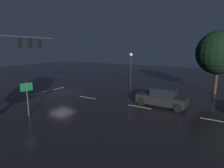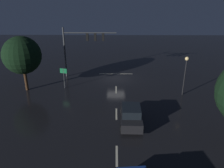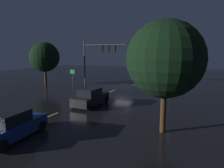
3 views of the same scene
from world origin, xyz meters
TOP-DOWN VIEW (x-y plane):
  - ground_plane at (0.00, 0.00)m, footprint 80.00×80.00m
  - traffic_signal_assembly at (4.61, -0.91)m, footprint 7.32×0.47m
  - lane_dash_far at (0.00, 4.00)m, footprint 0.16×2.20m
  - lane_dash_mid at (0.00, 10.00)m, footprint 0.16×2.20m
  - lane_dash_near at (0.00, 16.00)m, footprint 0.16×2.20m
  - stop_bar at (0.00, -2.10)m, footprint 5.00×0.16m
  - car_approaching at (-1.30, 11.62)m, footprint 1.98×4.40m
  - street_lamp_left_kerb at (-7.80, 5.33)m, footprint 0.44×0.44m
  - route_sign at (6.49, 3.53)m, footprint 0.89×0.26m
  - tree_right_near at (11.02, 4.18)m, footprint 4.45×4.45m

SIDE VIEW (x-z plane):
  - ground_plane at x=0.00m, z-range 0.00..0.00m
  - lane_dash_far at x=0.00m, z-range 0.00..0.01m
  - lane_dash_mid at x=0.00m, z-range 0.00..0.01m
  - lane_dash_near at x=0.00m, z-range 0.00..0.01m
  - stop_bar at x=0.00m, z-range 0.00..0.01m
  - car_approaching at x=-1.30m, z-range -0.05..1.65m
  - route_sign at x=6.49m, z-range 0.58..3.21m
  - street_lamp_left_kerb at x=-7.80m, z-range 0.96..5.52m
  - tree_right_near at x=11.02m, z-range 1.07..7.67m
  - traffic_signal_assembly at x=4.61m, z-range 1.45..8.42m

